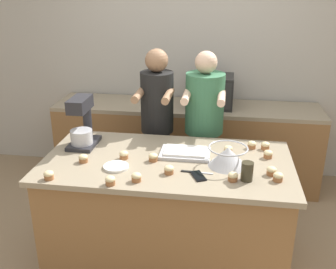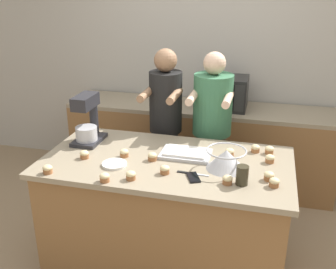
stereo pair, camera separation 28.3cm
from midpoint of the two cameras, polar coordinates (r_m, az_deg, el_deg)
ground_plane at (r=3.35m, az=-2.67°, el=-17.81°), size 16.00×16.00×0.00m
back_wall at (r=4.38m, az=1.44°, el=11.47°), size 10.00×0.06×2.70m
island_counter at (r=3.08m, az=-2.81°, el=-11.31°), size 1.81×0.95×0.90m
back_counter at (r=4.31m, az=0.76°, el=-1.35°), size 2.80×0.60×0.88m
person_left at (r=3.57m, az=-3.84°, el=0.56°), size 0.31×0.49×1.58m
person_right at (r=3.52m, az=2.89°, el=-0.12°), size 0.35×0.51×1.57m
stand_mixer at (r=3.14m, az=-14.88°, el=1.34°), size 0.20×0.30×0.39m
mixing_bowl at (r=2.75m, az=5.78°, el=-3.18°), size 0.28×0.28×0.14m
baking_tray at (r=2.93m, az=-0.25°, el=-2.70°), size 0.37×0.25×0.04m
microwave_oven at (r=4.09m, az=4.18°, el=6.27°), size 0.46×0.37×0.33m
cell_phone at (r=2.62m, az=1.32°, el=-6.10°), size 0.12×0.16×0.01m
drinking_glass at (r=2.58m, az=8.34°, el=-5.40°), size 0.08×0.08×0.13m
small_plate at (r=2.78m, az=-10.46°, el=-4.68°), size 0.18×0.18×0.02m
knife at (r=2.67m, az=0.87°, el=-5.57°), size 0.22×0.03×0.01m
cupcake_0 at (r=2.65m, az=-2.93°, el=-5.19°), size 0.07×0.07×0.06m
cupcake_1 at (r=2.90m, az=-9.22°, el=-3.01°), size 0.07×0.07×0.06m
cupcake_2 at (r=2.97m, az=6.03°, el=-2.24°), size 0.07×0.07×0.06m
cupcake_3 at (r=2.84m, az=-5.04°, el=-3.37°), size 0.07×0.07×0.06m
cupcake_4 at (r=2.56m, az=-11.55°, el=-6.64°), size 0.07×0.07×0.06m
cupcake_5 at (r=2.91m, az=-14.95°, el=-3.42°), size 0.07×0.07×0.06m
cupcake_6 at (r=2.94m, az=11.67°, el=-2.86°), size 0.07×0.07×0.06m
cupcake_7 at (r=2.74m, az=-19.81°, el=-5.64°), size 0.07×0.07×0.06m
cupcake_8 at (r=3.08m, az=9.52°, el=-1.53°), size 0.07×0.07×0.06m
cupcake_9 at (r=3.08m, az=11.43°, el=-1.65°), size 0.07×0.07×0.06m
cupcake_10 at (r=2.62m, az=12.73°, el=-6.09°), size 0.07×0.07×0.06m
cupcake_11 at (r=2.58m, az=-7.78°, el=-6.22°), size 0.07×0.07×0.06m
cupcake_12 at (r=2.69m, az=11.90°, el=-5.25°), size 0.07×0.07×0.06m
cupcake_13 at (r=2.58m, az=6.30°, el=-6.17°), size 0.07×0.07×0.06m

